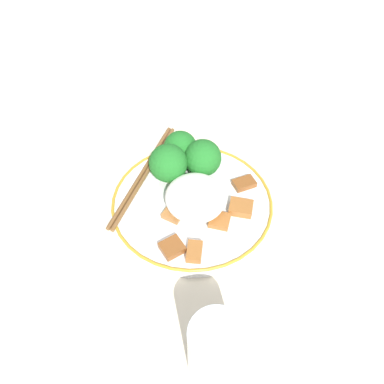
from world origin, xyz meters
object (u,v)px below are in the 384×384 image
(plate, at_px, (192,203))
(broccoli_back_left, at_px, (203,158))
(chopsticks, at_px, (144,173))
(drinking_glass, at_px, (216,349))
(broccoli_back_center, at_px, (180,148))
(broccoli_back_right, at_px, (168,163))

(plate, xyz_separation_m, broccoli_back_left, (0.05, -0.04, 0.04))
(broccoli_back_left, relative_size, chopsticks, 0.34)
(chopsticks, xyz_separation_m, drinking_glass, (-0.30, 0.01, 0.03))
(plate, height_order, broccoli_back_left, broccoli_back_left)
(broccoli_back_center, distance_m, chopsticks, 0.07)
(broccoli_back_center, bearing_deg, drinking_glass, 167.04)
(plate, relative_size, drinking_glass, 2.81)
(chopsticks, bearing_deg, broccoli_back_right, -126.21)
(drinking_glass, bearing_deg, chopsticks, -1.08)
(broccoli_back_center, bearing_deg, plate, 171.70)
(plate, relative_size, chopsticks, 1.32)
(drinking_glass, bearing_deg, broccoli_back_left, -19.22)
(broccoli_back_left, relative_size, broccoli_back_right, 0.96)
(broccoli_back_left, height_order, chopsticks, broccoli_back_left)
(plate, distance_m, broccoli_back_center, 0.09)
(chopsticks, height_order, drinking_glass, drinking_glass)
(broccoli_back_center, relative_size, broccoli_back_right, 0.89)
(drinking_glass, bearing_deg, broccoli_back_right, -8.26)
(broccoli_back_right, relative_size, chopsticks, 0.36)
(plate, height_order, broccoli_back_right, broccoli_back_right)
(broccoli_back_right, bearing_deg, drinking_glass, 171.74)
(broccoli_back_center, bearing_deg, broccoli_back_left, -147.90)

